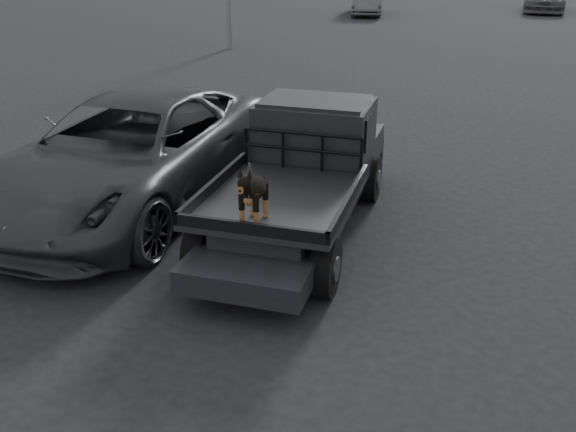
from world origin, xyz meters
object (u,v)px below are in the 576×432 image
(distant_car_a, at_px, (366,0))
(parked_suv, at_px, (132,153))
(flatbed_ute, at_px, (298,202))
(dog, at_px, (254,194))

(distant_car_a, bearing_deg, parked_suv, -99.34)
(flatbed_ute, height_order, distant_car_a, distant_car_a)
(flatbed_ute, height_order, parked_suv, parked_suv)
(flatbed_ute, relative_size, distant_car_a, 1.26)
(dog, bearing_deg, flatbed_ute, 88.09)
(parked_suv, bearing_deg, dog, -33.51)
(flatbed_ute, xyz_separation_m, dog, (-0.06, -1.78, 0.83))
(parked_suv, xyz_separation_m, distant_car_a, (-0.92, 26.27, -0.17))
(dog, distance_m, parked_suv, 3.52)
(dog, xyz_separation_m, distant_car_a, (-3.75, 28.31, -0.58))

